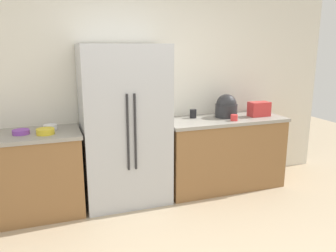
% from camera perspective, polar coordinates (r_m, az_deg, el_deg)
% --- Properties ---
extents(kitchen_back_panel, '(5.41, 0.10, 2.67)m').
position_cam_1_polar(kitchen_back_panel, '(4.24, -5.50, 6.95)').
color(kitchen_back_panel, silver).
rests_on(kitchen_back_panel, ground_plane).
extents(counter_left, '(1.25, 0.64, 0.91)m').
position_cam_1_polar(counter_left, '(3.97, -23.17, -7.60)').
color(counter_left, olive).
rests_on(counter_left, ground_plane).
extents(counter_right, '(1.54, 0.64, 0.91)m').
position_cam_1_polar(counter_right, '(4.46, 9.10, -4.38)').
color(counter_right, olive).
rests_on(counter_right, ground_plane).
extents(refrigerator, '(0.96, 0.63, 1.82)m').
position_cam_1_polar(refrigerator, '(3.90, -7.18, 0.01)').
color(refrigerator, '#B7BABF').
rests_on(refrigerator, ground_plane).
extents(toaster, '(0.26, 0.16, 0.18)m').
position_cam_1_polar(toaster, '(4.55, 14.95, 2.75)').
color(toaster, red).
rests_on(toaster, counter_right).
extents(rice_cooker, '(0.28, 0.28, 0.29)m').
position_cam_1_polar(rice_cooker, '(4.39, 9.69, 3.15)').
color(rice_cooker, '#262628').
rests_on(rice_cooker, counter_right).
extents(cup_a, '(0.09, 0.09, 0.07)m').
position_cam_1_polar(cup_a, '(4.21, 10.97, 1.37)').
color(cup_a, red).
rests_on(cup_a, counter_right).
extents(cup_b, '(0.08, 0.08, 0.11)m').
position_cam_1_polar(cup_b, '(4.30, 4.21, 2.07)').
color(cup_b, black).
rests_on(cup_b, counter_right).
extents(bowl_a, '(0.14, 0.14, 0.06)m').
position_cam_1_polar(bowl_a, '(3.90, -19.05, -0.20)').
color(bowl_a, white).
rests_on(bowl_a, counter_left).
extents(bowl_b, '(0.18, 0.18, 0.06)m').
position_cam_1_polar(bowl_b, '(3.72, -19.78, -0.85)').
color(bowl_b, yellow).
rests_on(bowl_b, counter_left).
extents(bowl_c, '(0.17, 0.17, 0.05)m').
position_cam_1_polar(bowl_c, '(3.82, -23.34, -0.92)').
color(bowl_c, purple).
rests_on(bowl_c, counter_left).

